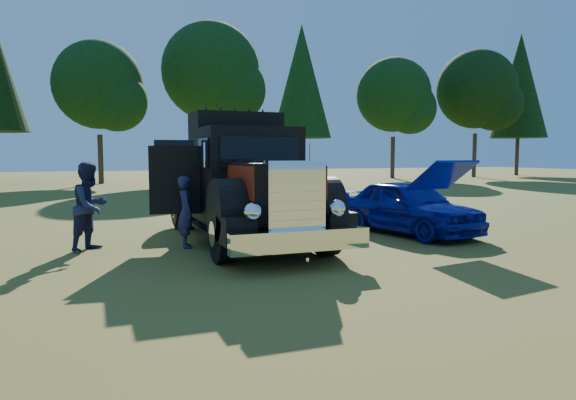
{
  "coord_description": "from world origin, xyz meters",
  "views": [
    {
      "loc": [
        -4.55,
        -8.73,
        1.99
      ],
      "look_at": [
        -0.55,
        1.75,
        1.01
      ],
      "focal_mm": 32.0,
      "sensor_mm": 36.0,
      "label": 1
    }
  ],
  "objects_px": {
    "diamond_t_truck": "(245,187)",
    "spectator_far": "(90,206)",
    "hotrod_coupe": "(409,207)",
    "spectator_near": "(186,212)"
  },
  "relations": [
    {
      "from": "diamond_t_truck",
      "to": "spectator_far",
      "type": "xyz_separation_m",
      "value": [
        -3.32,
        0.2,
        -0.35
      ]
    },
    {
      "from": "hotrod_coupe",
      "to": "spectator_far",
      "type": "xyz_separation_m",
      "value": [
        -7.53,
        0.48,
        0.23
      ]
    },
    {
      "from": "diamond_t_truck",
      "to": "spectator_near",
      "type": "height_order",
      "value": "diamond_t_truck"
    },
    {
      "from": "spectator_far",
      "to": "diamond_t_truck",
      "type": "bearing_deg",
      "value": -51.46
    },
    {
      "from": "diamond_t_truck",
      "to": "spectator_near",
      "type": "distance_m",
      "value": 1.5
    },
    {
      "from": "hotrod_coupe",
      "to": "spectator_near",
      "type": "relative_size",
      "value": 2.81
    },
    {
      "from": "hotrod_coupe",
      "to": "spectator_far",
      "type": "relative_size",
      "value": 2.36
    },
    {
      "from": "diamond_t_truck",
      "to": "hotrod_coupe",
      "type": "xyz_separation_m",
      "value": [
        4.21,
        -0.28,
        -0.58
      ]
    },
    {
      "from": "spectator_near",
      "to": "diamond_t_truck",
      "type": "bearing_deg",
      "value": -79.24
    },
    {
      "from": "spectator_near",
      "to": "hotrod_coupe",
      "type": "bearing_deg",
      "value": -88.88
    }
  ]
}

